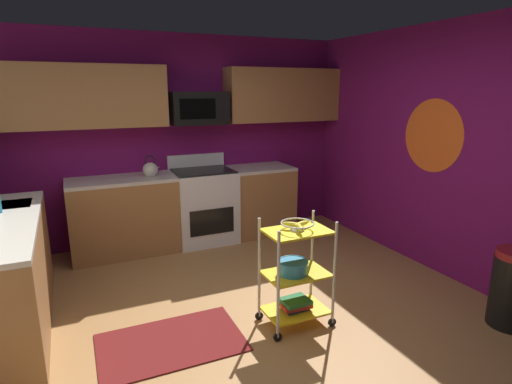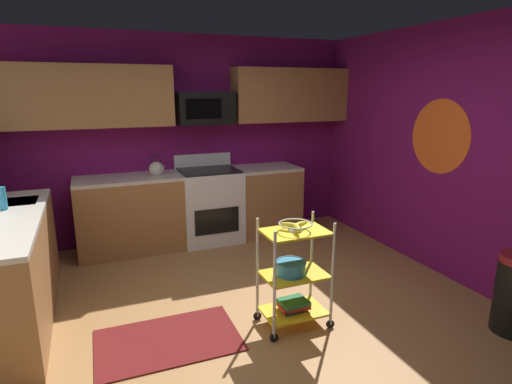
{
  "view_description": "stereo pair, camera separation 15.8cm",
  "coord_description": "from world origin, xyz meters",
  "px_view_note": "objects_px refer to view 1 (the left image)",
  "views": [
    {
      "loc": [
        -1.33,
        -2.86,
        1.93
      ],
      "look_at": [
        0.14,
        0.36,
        1.05
      ],
      "focal_mm": 29.14,
      "sensor_mm": 36.0,
      "label": 1
    },
    {
      "loc": [
        -1.19,
        -2.92,
        1.93
      ],
      "look_at": [
        0.14,
        0.36,
        1.05
      ],
      "focal_mm": 29.14,
      "sensor_mm": 36.0,
      "label": 2
    }
  ],
  "objects_px": {
    "book_stack": "(295,304)",
    "kettle": "(150,169)",
    "oven_range": "(204,205)",
    "fruit_bowl": "(297,225)",
    "mixing_bowl_large": "(293,267)",
    "rolling_cart": "(296,274)",
    "microwave": "(198,108)"
  },
  "relations": [
    {
      "from": "rolling_cart",
      "to": "kettle",
      "type": "height_order",
      "value": "kettle"
    },
    {
      "from": "oven_range",
      "to": "book_stack",
      "type": "bearing_deg",
      "value": -87.79
    },
    {
      "from": "microwave",
      "to": "rolling_cart",
      "type": "height_order",
      "value": "microwave"
    },
    {
      "from": "book_stack",
      "to": "kettle",
      "type": "height_order",
      "value": "kettle"
    },
    {
      "from": "rolling_cart",
      "to": "fruit_bowl",
      "type": "xyz_separation_m",
      "value": [
        -0.0,
        0.0,
        0.42
      ]
    },
    {
      "from": "microwave",
      "to": "mixing_bowl_large",
      "type": "bearing_deg",
      "value": -88.7
    },
    {
      "from": "microwave",
      "to": "fruit_bowl",
      "type": "relative_size",
      "value": 2.57
    },
    {
      "from": "microwave",
      "to": "fruit_bowl",
      "type": "height_order",
      "value": "microwave"
    },
    {
      "from": "mixing_bowl_large",
      "to": "book_stack",
      "type": "height_order",
      "value": "mixing_bowl_large"
    },
    {
      "from": "rolling_cart",
      "to": "mixing_bowl_large",
      "type": "height_order",
      "value": "rolling_cart"
    },
    {
      "from": "fruit_bowl",
      "to": "oven_range",
      "type": "bearing_deg",
      "value": 92.21
    },
    {
      "from": "fruit_bowl",
      "to": "kettle",
      "type": "height_order",
      "value": "kettle"
    },
    {
      "from": "fruit_bowl",
      "to": "mixing_bowl_large",
      "type": "distance_m",
      "value": 0.36
    },
    {
      "from": "oven_range",
      "to": "book_stack",
      "type": "height_order",
      "value": "oven_range"
    },
    {
      "from": "oven_range",
      "to": "microwave",
      "type": "distance_m",
      "value": 1.23
    },
    {
      "from": "rolling_cart",
      "to": "fruit_bowl",
      "type": "relative_size",
      "value": 3.36
    },
    {
      "from": "microwave",
      "to": "fruit_bowl",
      "type": "bearing_deg",
      "value": -87.88
    },
    {
      "from": "microwave",
      "to": "kettle",
      "type": "relative_size",
      "value": 2.65
    },
    {
      "from": "rolling_cart",
      "to": "kettle",
      "type": "xyz_separation_m",
      "value": [
        -0.73,
        2.23,
        0.55
      ]
    },
    {
      "from": "mixing_bowl_large",
      "to": "book_stack",
      "type": "xyz_separation_m",
      "value": [
        0.03,
        0.0,
        -0.34
      ]
    },
    {
      "from": "rolling_cart",
      "to": "book_stack",
      "type": "distance_m",
      "value": 0.27
    },
    {
      "from": "book_stack",
      "to": "rolling_cart",
      "type": "bearing_deg",
      "value": 0.0
    },
    {
      "from": "rolling_cart",
      "to": "fruit_bowl",
      "type": "height_order",
      "value": "rolling_cart"
    },
    {
      "from": "kettle",
      "to": "oven_range",
      "type": "bearing_deg",
      "value": 0.34
    },
    {
      "from": "rolling_cart",
      "to": "mixing_bowl_large",
      "type": "relative_size",
      "value": 3.63
    },
    {
      "from": "oven_range",
      "to": "mixing_bowl_large",
      "type": "xyz_separation_m",
      "value": [
        0.05,
        -2.23,
        0.04
      ]
    },
    {
      "from": "book_stack",
      "to": "microwave",
      "type": "bearing_deg",
      "value": 92.12
    },
    {
      "from": "fruit_bowl",
      "to": "book_stack",
      "type": "relative_size",
      "value": 1.08
    },
    {
      "from": "microwave",
      "to": "fruit_bowl",
      "type": "distance_m",
      "value": 2.48
    },
    {
      "from": "fruit_bowl",
      "to": "mixing_bowl_large",
      "type": "height_order",
      "value": "fruit_bowl"
    },
    {
      "from": "oven_range",
      "to": "mixing_bowl_large",
      "type": "relative_size",
      "value": 4.37
    },
    {
      "from": "microwave",
      "to": "book_stack",
      "type": "xyz_separation_m",
      "value": [
        0.09,
        -2.33,
        -1.52
      ]
    }
  ]
}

